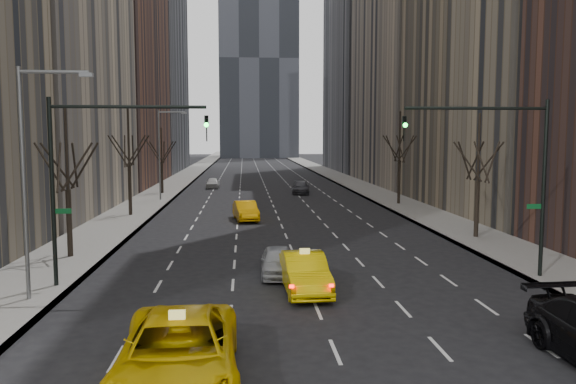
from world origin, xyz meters
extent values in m
cube|color=slate|center=(-12.25, 70.00, 0.07)|extent=(4.50, 320.00, 0.15)
cube|color=slate|center=(12.25, 70.00, 0.07)|extent=(4.50, 320.00, 0.15)
cube|color=brown|center=(-21.50, 66.00, 22.00)|extent=(14.00, 28.00, 44.00)
cube|color=slate|center=(-21.50, 96.00, 30.00)|extent=(14.00, 30.00, 60.00)
cube|color=slate|center=(21.50, 95.00, 29.00)|extent=(14.00, 30.00, 58.00)
cylinder|color=black|center=(-12.00, 18.00, 1.93)|extent=(0.28, 0.28, 3.57)
cylinder|color=black|center=(-12.00, 18.00, 5.84)|extent=(0.16, 0.16, 4.25)
cylinder|color=black|center=(-11.85, 18.85, 4.95)|extent=(0.42, 1.80, 2.52)
cylinder|color=black|center=(-11.19, 18.29, 4.95)|extent=(1.74, 0.72, 2.52)
cylinder|color=black|center=(-11.34, 17.45, 4.95)|extent=(1.46, 1.25, 2.52)
cylinder|color=black|center=(-12.15, 17.15, 4.95)|extent=(0.42, 1.80, 2.52)
cylinder|color=black|center=(-12.81, 17.71, 4.95)|extent=(1.74, 0.72, 2.52)
cylinder|color=black|center=(-12.66, 18.55, 4.95)|extent=(1.46, 1.25, 2.52)
cylinder|color=black|center=(-12.00, 34.00, 2.15)|extent=(0.28, 0.28, 3.99)
cylinder|color=black|center=(-12.00, 34.00, 6.52)|extent=(0.16, 0.16, 4.75)
cylinder|color=black|center=(-11.85, 34.85, 5.37)|extent=(0.42, 1.80, 2.52)
cylinder|color=black|center=(-11.19, 34.29, 5.37)|extent=(1.74, 0.72, 2.52)
cylinder|color=black|center=(-11.34, 33.45, 5.37)|extent=(1.46, 1.25, 2.52)
cylinder|color=black|center=(-12.15, 33.15, 5.37)|extent=(0.42, 1.80, 2.52)
cylinder|color=black|center=(-12.81, 33.71, 5.37)|extent=(1.74, 0.72, 2.52)
cylinder|color=black|center=(-12.66, 34.55, 5.37)|extent=(1.46, 1.25, 2.52)
cylinder|color=black|center=(-12.00, 52.00, 1.83)|extent=(0.28, 0.28, 3.36)
cylinder|color=black|center=(-12.00, 52.00, 5.51)|extent=(0.16, 0.16, 4.00)
cylinder|color=black|center=(-11.85, 52.85, 4.74)|extent=(0.42, 1.80, 2.52)
cylinder|color=black|center=(-11.19, 52.29, 4.74)|extent=(1.74, 0.72, 2.52)
cylinder|color=black|center=(-11.34, 51.45, 4.74)|extent=(1.46, 1.25, 2.52)
cylinder|color=black|center=(-12.15, 51.15, 4.74)|extent=(0.42, 1.80, 2.52)
cylinder|color=black|center=(-12.81, 51.71, 4.74)|extent=(1.74, 0.72, 2.52)
cylinder|color=black|center=(-12.66, 52.55, 4.74)|extent=(1.46, 1.25, 2.52)
cylinder|color=black|center=(12.00, 22.00, 1.93)|extent=(0.28, 0.28, 3.57)
cylinder|color=black|center=(12.00, 22.00, 5.84)|extent=(0.16, 0.16, 4.25)
cylinder|color=black|center=(12.15, 22.85, 4.95)|extent=(0.42, 1.80, 2.52)
cylinder|color=black|center=(12.81, 22.29, 4.95)|extent=(1.74, 0.72, 2.52)
cylinder|color=black|center=(12.66, 21.45, 4.95)|extent=(1.46, 1.25, 2.52)
cylinder|color=black|center=(11.85, 21.15, 4.95)|extent=(0.42, 1.80, 2.52)
cylinder|color=black|center=(11.19, 21.71, 4.95)|extent=(1.74, 0.72, 2.52)
cylinder|color=black|center=(11.34, 22.55, 4.95)|extent=(1.46, 1.25, 2.52)
cylinder|color=black|center=(12.00, 40.00, 2.15)|extent=(0.28, 0.28, 3.99)
cylinder|color=black|center=(12.00, 40.00, 6.52)|extent=(0.16, 0.16, 4.75)
cylinder|color=black|center=(12.15, 40.85, 5.37)|extent=(0.42, 1.80, 2.52)
cylinder|color=black|center=(12.81, 40.29, 5.37)|extent=(1.74, 0.72, 2.52)
cylinder|color=black|center=(12.66, 39.45, 5.37)|extent=(1.46, 1.25, 2.52)
cylinder|color=black|center=(11.85, 39.15, 5.37)|extent=(0.42, 1.80, 2.52)
cylinder|color=black|center=(11.19, 39.71, 5.37)|extent=(1.74, 0.72, 2.52)
cylinder|color=black|center=(11.34, 40.55, 5.37)|extent=(1.46, 1.25, 2.52)
cylinder|color=black|center=(-10.80, 12.00, 4.15)|extent=(0.18, 0.18, 8.00)
cylinder|color=black|center=(-7.55, 12.00, 7.75)|extent=(6.50, 0.14, 0.14)
imported|color=black|center=(-4.30, 12.00, 6.85)|extent=(0.18, 0.22, 1.10)
sphere|color=#0CFF33|center=(-4.30, 11.82, 7.00)|extent=(0.20, 0.20, 0.20)
cube|color=#0C5926|center=(-10.40, 12.00, 3.35)|extent=(0.70, 0.04, 0.22)
cylinder|color=black|center=(10.80, 12.00, 4.15)|extent=(0.18, 0.18, 8.00)
cylinder|color=black|center=(7.55, 12.00, 7.75)|extent=(6.50, 0.14, 0.14)
imported|color=black|center=(4.30, 12.00, 6.85)|extent=(0.18, 0.22, 1.10)
sphere|color=#0CFF33|center=(4.30, 11.82, 7.00)|extent=(0.20, 0.20, 0.20)
cube|color=#0C5926|center=(10.40, 12.00, 3.35)|extent=(0.70, 0.04, 0.22)
cylinder|color=slate|center=(-11.20, 10.00, 4.65)|extent=(0.16, 0.16, 9.00)
cylinder|color=slate|center=(-9.90, 10.00, 8.95)|extent=(2.60, 0.14, 0.14)
cube|color=slate|center=(-8.70, 10.00, 8.85)|extent=(0.50, 0.22, 0.15)
cylinder|color=slate|center=(-11.20, 45.00, 4.65)|extent=(0.16, 0.16, 9.00)
cylinder|color=slate|center=(-9.90, 45.00, 8.95)|extent=(2.60, 0.14, 0.14)
cube|color=slate|center=(-8.70, 45.00, 8.85)|extent=(0.50, 0.22, 0.15)
imported|color=#E3B804|center=(-4.44, 1.83, 0.93)|extent=(3.32, 6.80, 1.86)
imported|color=#E0BC04|center=(-0.21, 10.70, 0.81)|extent=(1.91, 4.98, 1.62)
imported|color=#96989D|center=(-1.16, 13.54, 0.68)|extent=(1.75, 4.04, 1.36)
imported|color=#FFAB05|center=(-2.62, 31.19, 0.75)|extent=(2.19, 4.70, 1.49)
imported|color=#333338|center=(3.76, 51.40, 0.69)|extent=(2.43, 4.92, 1.38)
imported|color=silver|center=(-6.70, 59.03, 0.67)|extent=(1.65, 3.97, 1.34)
camera|label=1|loc=(-2.71, -12.27, 6.50)|focal=35.00mm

